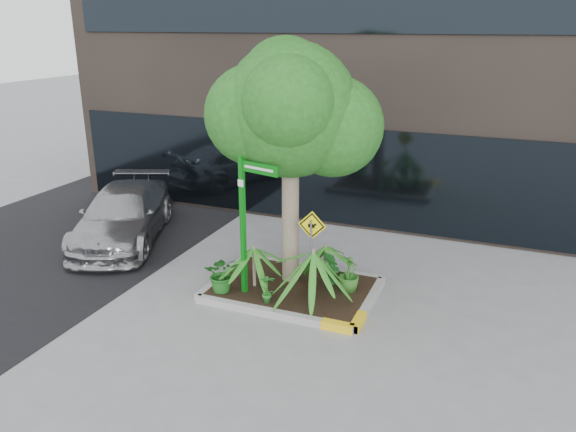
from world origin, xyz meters
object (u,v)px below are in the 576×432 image
at_px(parked_car, 123,215).
at_px(tree, 291,110).
at_px(cattle_sign, 312,240).
at_px(street_sign_post, 247,206).

bearing_deg(parked_car, tree, -32.02).
bearing_deg(tree, parked_car, 170.31).
xyz_separation_m(tree, parked_car, (-4.87, 0.83, -3.01)).
height_order(tree, cattle_sign, tree).
xyz_separation_m(tree, cattle_sign, (0.72, -0.72, -2.30)).
height_order(tree, street_sign_post, tree).
relative_size(parked_car, street_sign_post, 1.45).
distance_m(tree, cattle_sign, 2.52).
relative_size(parked_car, cattle_sign, 2.53).
bearing_deg(tree, cattle_sign, -44.93).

